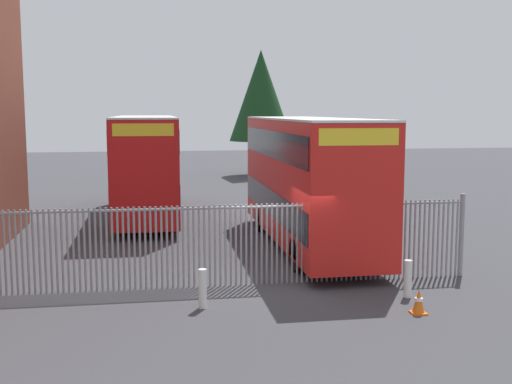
% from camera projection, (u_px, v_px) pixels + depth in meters
% --- Properties ---
extents(ground_plane, '(100.00, 100.00, 0.00)m').
position_uv_depth(ground_plane, '(240.00, 229.00, 25.03)').
color(ground_plane, '#3D3D42').
extents(palisade_fence, '(13.01, 0.14, 2.35)m').
position_uv_depth(palisade_fence, '(236.00, 242.00, 16.86)').
color(palisade_fence, gray).
rests_on(palisade_fence, ground).
extents(double_decker_bus_near_gate, '(2.54, 10.81, 4.42)m').
position_uv_depth(double_decker_bus_near_gate, '(307.00, 177.00, 21.60)').
color(double_decker_bus_near_gate, red).
rests_on(double_decker_bus_near_gate, ground).
extents(double_decker_bus_behind_fence_left, '(2.54, 10.81, 4.42)m').
position_uv_depth(double_decker_bus_behind_fence_left, '(146.00, 162.00, 27.57)').
color(double_decker_bus_behind_fence_left, red).
rests_on(double_decker_bus_behind_fence_left, ground).
extents(bollard_near_left, '(0.20, 0.20, 0.95)m').
position_uv_depth(bollard_near_left, '(203.00, 289.00, 14.99)').
color(bollard_near_left, silver).
rests_on(bollard_near_left, ground).
extents(bollard_center_front, '(0.20, 0.20, 0.95)m').
position_uv_depth(bollard_center_front, '(408.00, 279.00, 15.88)').
color(bollard_center_front, silver).
rests_on(bollard_center_front, ground).
extents(traffic_cone_by_gate, '(0.34, 0.34, 0.59)m').
position_uv_depth(traffic_cone_by_gate, '(419.00, 302.00, 14.59)').
color(traffic_cone_by_gate, orange).
rests_on(traffic_cone_by_gate, ground).
extents(tree_tall_back, '(4.51, 4.51, 8.96)m').
position_uv_depth(tree_tall_back, '(261.00, 96.00, 45.14)').
color(tree_tall_back, '#4C3823').
rests_on(tree_tall_back, ground).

